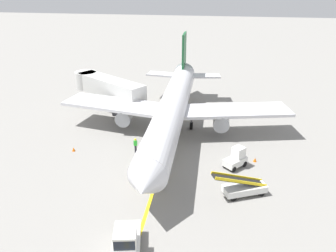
# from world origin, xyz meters

# --- Properties ---
(ground_plane) EXTENTS (300.00, 300.00, 0.00)m
(ground_plane) POSITION_xyz_m (0.00, 0.00, 0.00)
(ground_plane) COLOR gray
(taxi_line_yellow) EXTENTS (2.31, 79.98, 0.01)m
(taxi_line_yellow) POSITION_xyz_m (-0.01, 5.00, 0.00)
(taxi_line_yellow) COLOR yellow
(taxi_line_yellow) RESTS_ON ground
(airliner) EXTENTS (28.60, 35.27, 10.10)m
(airliner) POSITION_xyz_m (-0.02, 12.40, 3.42)
(airliner) COLOR silver
(airliner) RESTS_ON ground
(jet_bridge) EXTENTS (12.12, 9.06, 4.85)m
(jet_bridge) POSITION_xyz_m (-10.87, 18.90, 3.54)
(jet_bridge) COLOR beige
(jet_bridge) RESTS_ON ground
(pushback_tug) EXTENTS (2.60, 3.91, 2.20)m
(pushback_tug) POSITION_xyz_m (-0.21, -7.69, 0.99)
(pushback_tug) COLOR silver
(pushback_tug) RESTS_ON ground
(baggage_tug_near_wing) EXTENTS (2.56, 2.66, 2.10)m
(baggage_tug_near_wing) POSITION_xyz_m (7.56, 5.48, 0.93)
(baggage_tug_near_wing) COLOR silver
(baggage_tug_near_wing) RESTS_ON ground
(belt_loader_forward_hold) EXTENTS (5.07, 3.21, 2.59)m
(belt_loader_forward_hold) POSITION_xyz_m (8.11, 0.64, 0.78)
(belt_loader_forward_hold) COLOR silver
(belt_loader_forward_hold) RESTS_ON ground
(ground_crew_marshaller) EXTENTS (0.36, 0.24, 1.70)m
(ground_crew_marshaller) POSITION_xyz_m (-3.28, 6.76, 0.91)
(ground_crew_marshaller) COLOR #26262D
(ground_crew_marshaller) RESTS_ON ground
(ground_crew_wing_walker) EXTENTS (0.36, 0.24, 1.70)m
(ground_crew_wing_walker) POSITION_xyz_m (-1.40, 0.61, 0.91)
(ground_crew_wing_walker) COLOR #26262D
(ground_crew_wing_walker) RESTS_ON ground
(safety_cone_nose_left) EXTENTS (0.36, 0.36, 0.44)m
(safety_cone_nose_left) POSITION_xyz_m (-10.16, 5.91, 0.22)
(safety_cone_nose_left) COLOR orange
(safety_cone_nose_left) RESTS_ON ground
(safety_cone_nose_right) EXTENTS (0.36, 0.36, 0.44)m
(safety_cone_nose_right) POSITION_xyz_m (9.57, 6.82, 0.22)
(safety_cone_nose_right) COLOR orange
(safety_cone_nose_right) RESTS_ON ground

